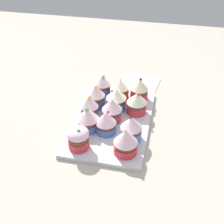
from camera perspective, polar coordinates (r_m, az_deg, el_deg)
ground_plane at (r=87.55cm, az=-0.00°, el=-2.99°), size 180.00×180.00×3.00cm
baking_tray at (r=86.22cm, az=-0.00°, el=-1.92°), size 34.87×22.37×1.20cm
cupcake_0 at (r=73.17cm, az=2.72°, el=-5.82°), size 6.24×6.24×7.72cm
cupcake_1 at (r=77.47cm, az=3.85°, el=-3.14°), size 5.96×5.96×7.44cm
cupcake_2 at (r=87.30cm, az=4.92°, el=1.84°), size 6.14×6.14×7.18cm
cupcake_3 at (r=93.46cm, az=5.45°, el=4.56°), size 5.84×5.84×7.67cm
cupcake_4 at (r=79.62cm, az=-1.22°, el=-2.05°), size 5.89×5.89×6.98cm
cupcake_5 at (r=83.54cm, az=0.14°, el=0.60°), size 5.96×5.96×7.52cm
cupcake_6 at (r=88.47cm, az=0.99°, el=2.60°), size 6.25×6.25×6.98cm
cupcake_7 at (r=93.72cm, az=1.63°, el=4.55°), size 5.79×5.79×6.87cm
cupcake_8 at (r=75.41cm, az=-6.73°, el=-5.07°), size 5.90×5.90×6.71cm
cupcake_9 at (r=80.54cm, az=-4.84°, el=-1.39°), size 6.41×6.41×7.42cm
cupcake_10 at (r=84.38cm, az=-4.53°, el=0.95°), size 5.39×5.39×8.39cm
cupcake_11 at (r=89.27cm, az=-3.21°, el=3.15°), size 5.66×5.66×8.18cm
cupcake_12 at (r=95.11cm, az=-1.91°, el=5.36°), size 5.44×5.44×7.69cm
napkin at (r=105.91cm, az=5.54°, el=5.80°), size 13.43×14.52×0.60cm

